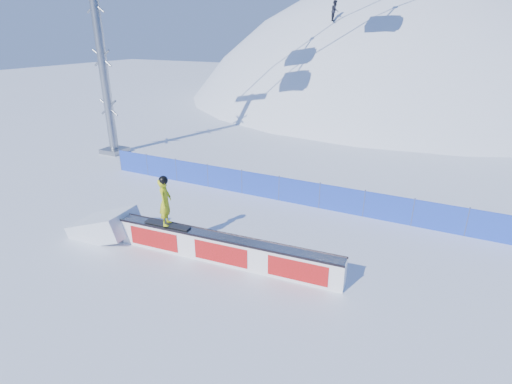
% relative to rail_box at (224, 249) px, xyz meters
% --- Properties ---
extents(ground, '(160.00, 160.00, 0.00)m').
position_rel_rail_box_xyz_m(ground, '(0.51, 1.39, -0.50)').
color(ground, white).
rests_on(ground, ground).
extents(snow_hill, '(64.00, 64.00, 64.00)m').
position_rel_rail_box_xyz_m(snow_hill, '(0.51, 43.39, -18.50)').
color(snow_hill, white).
rests_on(snow_hill, ground).
extents(safety_fence, '(22.05, 0.05, 1.30)m').
position_rel_rail_box_xyz_m(safety_fence, '(0.51, 5.89, 0.11)').
color(safety_fence, '#2041BB').
rests_on(safety_fence, ground).
extents(rail_box, '(8.43, 1.20, 1.01)m').
position_rel_rail_box_xyz_m(rail_box, '(0.00, 0.00, 0.00)').
color(rail_box, white).
rests_on(rail_box, ground).
extents(snow_ramp, '(2.69, 1.80, 1.61)m').
position_rel_rail_box_xyz_m(snow_ramp, '(-5.24, -0.38, -0.50)').
color(snow_ramp, white).
rests_on(snow_ramp, ground).
extents(snowboarder, '(1.83, 0.75, 1.89)m').
position_rel_rail_box_xyz_m(snowboarder, '(-2.27, -0.17, 1.44)').
color(snowboarder, black).
rests_on(snowboarder, rail_box).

